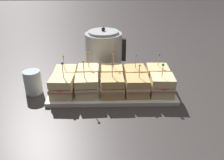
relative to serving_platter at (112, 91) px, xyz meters
The scene contains 14 objects.
ground_plane 0.01m from the serving_platter, ahead, with size 6.00×6.00×0.00m, color #383333.
serving_platter is the anchor object (origin of this frame).
sandwich_front_far_left 0.23m from the serving_platter, 165.15° to the right, with size 0.11×0.11×0.15m.
sandwich_front_left 0.13m from the serving_platter, 153.41° to the right, with size 0.11×0.11×0.16m.
sandwich_front_center 0.08m from the serving_platter, 90.29° to the right, with size 0.10×0.10×0.14m.
sandwich_front_right 0.13m from the serving_platter, 26.57° to the right, with size 0.10×0.10×0.14m.
sandwich_front_far_right 0.23m from the serving_platter, 14.12° to the right, with size 0.11×0.11×0.15m.
sandwich_back_far_left 0.23m from the serving_platter, 166.00° to the left, with size 0.10×0.10×0.14m.
sandwich_back_left 0.13m from the serving_platter, 153.08° to the left, with size 0.10×0.10×0.16m.
sandwich_back_center 0.07m from the serving_platter, 90.11° to the left, with size 0.10×0.11×0.16m.
sandwich_back_right 0.13m from the serving_platter, 26.70° to the left, with size 0.11×0.11×0.15m.
sandwich_back_far_right 0.23m from the serving_platter, 13.77° to the left, with size 0.11×0.11×0.15m.
kettle_steel 0.29m from the serving_platter, 98.25° to the left, with size 0.22×0.20×0.24m.
drinking_glass 0.36m from the serving_platter, behind, with size 0.08×0.08×0.11m.
Camera 1 is at (-0.02, -0.95, 0.53)m, focal length 38.00 mm.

